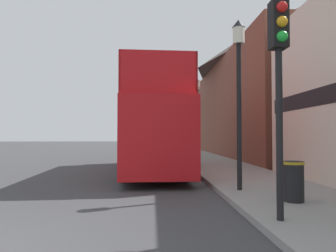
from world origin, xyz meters
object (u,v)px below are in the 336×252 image
tour_bus (152,130)px  lamp_post_second (197,104)px  lamp_post_nearest (239,72)px  litter_bin (294,180)px  traffic_signal (279,59)px  parked_car_ahead_of_bus (162,150)px

tour_bus → lamp_post_second: bearing=43.9°
lamp_post_nearest → litter_bin: size_ratio=5.20×
tour_bus → traffic_signal: 9.48m
traffic_signal → litter_bin: 2.97m
parked_car_ahead_of_bus → litter_bin: bearing=-78.2°
tour_bus → lamp_post_nearest: (2.40, -5.92, 1.51)m
traffic_signal → lamp_post_nearest: lamp_post_nearest is taller
tour_bus → lamp_post_second: lamp_post_second is taller
traffic_signal → litter_bin: (0.93, 1.59, -2.34)m
lamp_post_nearest → lamp_post_second: bearing=89.9°
lamp_post_nearest → litter_bin: (0.78, -1.63, -2.74)m
lamp_post_nearest → lamp_post_second: (0.02, 8.46, -0.03)m
traffic_signal → lamp_post_second: size_ratio=0.83×
lamp_post_second → litter_bin: (0.76, -10.09, -2.71)m
parked_car_ahead_of_bus → lamp_post_second: size_ratio=0.91×
lamp_post_second → traffic_signal: bearing=-90.8°
litter_bin → lamp_post_second: bearing=94.3°
parked_car_ahead_of_bus → litter_bin: parked_car_ahead_of_bus is taller
traffic_signal → lamp_post_second: bearing=89.2°
tour_bus → lamp_post_nearest: lamp_post_nearest is taller
lamp_post_second → tour_bus: bearing=-133.5°
parked_car_ahead_of_bus → litter_bin: size_ratio=4.68×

